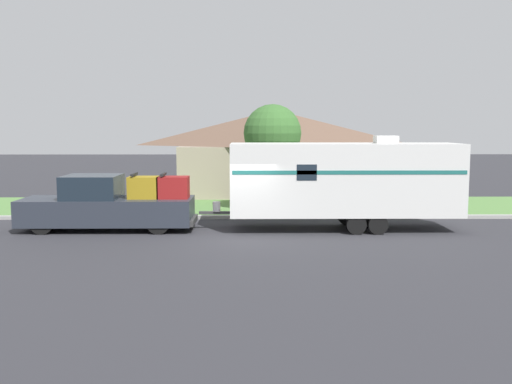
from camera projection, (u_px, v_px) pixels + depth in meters
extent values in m
plane|color=#2D2D33|center=(240.00, 236.00, 19.88)|extent=(120.00, 120.00, 0.00)
cube|color=#999993|center=(241.00, 217.00, 23.60)|extent=(80.00, 0.30, 0.14)
cube|color=#568442|center=(242.00, 206.00, 27.23)|extent=(80.00, 7.00, 0.03)
cube|color=gray|center=(275.00, 169.00, 32.83)|extent=(10.44, 6.75, 2.75)
pyramid|color=brown|center=(275.00, 128.00, 32.56)|extent=(11.28, 7.29, 2.00)
cube|color=#4C3828|center=(278.00, 180.00, 29.54)|extent=(1.00, 0.06, 2.10)
cylinder|color=black|center=(42.00, 223.00, 20.16)|extent=(0.84, 0.28, 0.84)
cylinder|color=black|center=(58.00, 215.00, 21.86)|extent=(0.84, 0.28, 0.84)
cylinder|color=black|center=(158.00, 222.00, 20.21)|extent=(0.84, 0.28, 0.84)
cylinder|color=black|center=(165.00, 215.00, 21.91)|extent=(0.84, 0.28, 0.84)
cube|color=#282D38|center=(75.00, 211.00, 20.99)|extent=(3.80, 2.07, 0.95)
cube|color=#19232D|center=(92.00, 187.00, 20.90)|extent=(1.98, 1.90, 0.85)
cube|color=#282D38|center=(159.00, 211.00, 21.03)|extent=(2.43, 2.07, 0.95)
cube|color=#333333|center=(194.00, 220.00, 21.08)|extent=(0.12, 1.86, 0.20)
cube|color=olive|center=(144.00, 187.00, 20.92)|extent=(1.12, 0.87, 0.80)
cube|color=black|center=(134.00, 174.00, 20.86)|extent=(0.10, 0.96, 0.08)
cube|color=maroon|center=(173.00, 187.00, 20.94)|extent=(1.12, 0.87, 0.80)
cube|color=black|center=(163.00, 174.00, 20.88)|extent=(0.10, 0.96, 0.08)
cylinder|color=black|center=(356.00, 225.00, 20.14)|extent=(0.70, 0.22, 0.70)
cylinder|color=black|center=(346.00, 216.00, 22.18)|extent=(0.70, 0.22, 0.70)
cylinder|color=black|center=(378.00, 225.00, 20.15)|extent=(0.70, 0.22, 0.70)
cylinder|color=black|center=(366.00, 216.00, 22.19)|extent=(0.70, 0.22, 0.70)
cube|color=silver|center=(344.00, 179.00, 20.98)|extent=(8.36, 2.34, 2.61)
cube|color=#1E6660|center=(350.00, 173.00, 19.78)|extent=(8.19, 0.01, 0.14)
cube|color=#383838|center=(215.00, 213.00, 21.06)|extent=(1.18, 0.12, 0.10)
cylinder|color=silver|center=(217.00, 207.00, 21.04)|extent=(0.28, 0.28, 0.36)
cube|color=silver|center=(386.00, 139.00, 20.84)|extent=(0.80, 0.68, 0.28)
cube|color=#19232D|center=(307.00, 173.00, 19.76)|extent=(0.70, 0.01, 0.56)
cylinder|color=brown|center=(436.00, 203.00, 24.49)|extent=(0.09, 0.09, 1.09)
cube|color=#B2B2B2|center=(436.00, 188.00, 24.41)|extent=(0.48, 0.20, 0.22)
cylinder|color=brown|center=(272.00, 184.00, 25.32)|extent=(0.24, 0.24, 2.56)
sphere|color=#38662D|center=(272.00, 133.00, 25.07)|extent=(2.55, 2.55, 2.55)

